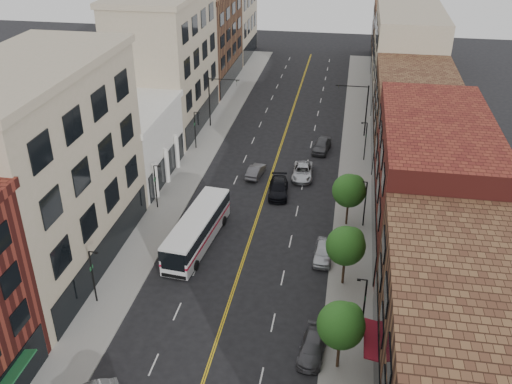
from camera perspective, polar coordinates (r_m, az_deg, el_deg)
The scene contains 30 objects.
sidewalk_left at distance 71.76m, azimuth -6.28°, elevation 2.71°, with size 4.00×110.00×0.15m, color gray.
sidewalk_right at distance 69.31m, azimuth 9.86°, elevation 1.46°, with size 4.00×110.00×0.15m, color gray.
bldg_l_tanoffice at distance 52.37m, azimuth -20.66°, elevation 1.58°, with size 10.00×22.00×18.00m, color tan.
bldg_l_white at distance 68.93m, azimuth -12.97°, elevation 4.60°, with size 10.00×14.00×8.00m, color silver.
bldg_l_far_a at distance 82.25m, azimuth -8.98°, elevation 12.58°, with size 10.00×20.00×18.00m, color tan.
bldg_l_far_b at distance 101.15m, azimuth -5.36°, elevation 14.90°, with size 10.00×20.00×15.00m, color #502F20.
bldg_l_far_c at distance 117.74m, azimuth -3.11°, elevation 18.15°, with size 10.00×16.00×20.00m, color tan.
bldg_r_near at distance 38.46m, azimuth 20.36°, elevation -16.53°, with size 10.00×26.00×10.00m, color #502F20.
bldg_r_mid at distance 57.42m, azimuth 17.12°, elevation 1.23°, with size 10.00×22.00×12.00m, color #5A1C17.
bldg_r_far_a at distance 77.01m, azimuth 15.55°, elevation 7.64°, with size 10.00×20.00×10.00m, color #502F20.
bldg_r_far_b at distance 96.40m, azimuth 14.83°, elevation 13.12°, with size 10.00×22.00×14.00m, color tan.
bldg_r_far_c at distance 116.13m, azimuth 14.15°, elevation 14.96°, with size 10.00×18.00×11.00m, color #502F20.
tree_r_1 at distance 41.13m, azimuth 8.63°, elevation -12.89°, with size 3.40×3.40×5.59m.
tree_r_2 at distance 49.12m, azimuth 9.07°, elevation -5.22°, with size 3.40×3.40×5.59m.
tree_r_3 at distance 57.73m, azimuth 9.38°, elevation 0.24°, with size 3.40×3.40×5.59m.
lamp_l_1 at distance 48.97m, azimuth -15.99°, elevation -7.86°, with size 0.81×0.55×5.05m.
lamp_l_2 at distance 61.42m, azimuth -9.98°, elevation 0.78°, with size 0.81×0.55×5.05m.
lamp_l_3 at distance 75.23m, azimuth -6.09°, elevation 6.39°, with size 0.81×0.55×5.05m.
lamp_r_1 at distance 44.94m, azimuth 10.74°, elevation -10.86°, with size 0.81×0.55×5.05m.
lamp_r_2 at distance 58.26m, azimuth 10.82°, elevation -0.92°, with size 0.81×0.55×5.05m.
lamp_r_3 at distance 72.67m, azimuth 10.88°, elevation 5.20°, with size 0.81×0.55×5.05m.
signal_mast_left at distance 81.71m, azimuth -4.20°, elevation 9.54°, with size 4.49×0.18×7.20m.
signal_mast_right at distance 79.51m, azimuth 10.51°, elevation 8.59°, with size 4.49×0.18×7.20m.
city_bus at distance 55.34m, azimuth -5.90°, elevation -3.62°, with size 3.86×12.37×3.13m.
car_parked_mid at distance 44.22m, azimuth 5.68°, elevation -15.20°, with size 1.84×4.52×1.31m, color #4C4B51.
car_parked_far at distance 53.94m, azimuth 6.72°, elevation -5.97°, with size 1.76×4.38×1.49m, color silver.
car_lane_behind at distance 68.44m, azimuth -0.02°, elevation 2.13°, with size 1.46×4.18×1.38m, color #525257.
car_lane_a at distance 64.38m, azimuth 2.26°, elevation 0.37°, with size 2.15×5.28×1.53m, color black.
car_lane_b at distance 68.39m, azimuth 4.68°, elevation 2.04°, with size 2.42×5.25×1.46m, color silver.
car_lane_c at distance 75.50m, azimuth 6.60°, elevation 4.67°, with size 1.94×4.81×1.64m, color #46464A.
Camera 1 is at (8.63, -26.96, 31.12)m, focal length 40.00 mm.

